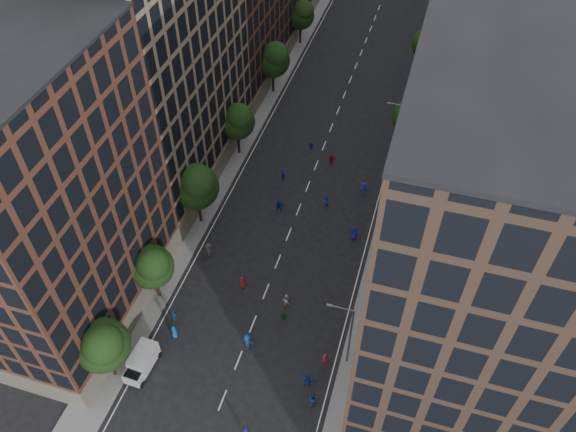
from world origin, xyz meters
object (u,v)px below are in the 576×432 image
object	(u,v)px
streetlamp_near	(348,333)
streetlamp_far	(401,129)
skater_0	(174,332)
skater_2	(313,399)
cargo_van	(142,362)

from	to	relation	value
streetlamp_near	streetlamp_far	bearing A→B (deg)	90.00
skater_0	streetlamp_far	bearing A→B (deg)	-113.07
streetlamp_near	skater_2	size ratio (longest dim) A/B	5.41
cargo_van	skater_0	distance (m)	4.51
streetlamp_far	skater_2	distance (m)	38.58
streetlamp_far	skater_0	world-z (taller)	streetlamp_far
streetlamp_far	skater_0	distance (m)	39.74
streetlamp_near	skater_0	xyz separation A→B (m)	(-17.69, -2.32, -4.30)
streetlamp_far	cargo_van	xyz separation A→B (m)	(-19.22, -39.56, -3.97)
streetlamp_near	cargo_van	xyz separation A→B (m)	(-19.22, -6.56, -3.97)
streetlamp_near	skater_2	distance (m)	7.10
cargo_van	skater_2	size ratio (longest dim) A/B	2.62
skater_0	skater_2	size ratio (longest dim) A/B	1.04
cargo_van	skater_2	distance (m)	17.36
streetlamp_far	cargo_van	distance (m)	44.16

